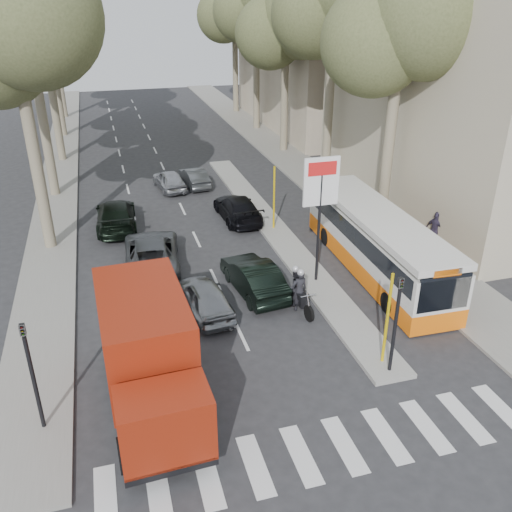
% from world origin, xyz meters
% --- Properties ---
extents(ground, '(120.00, 120.00, 0.00)m').
position_xyz_m(ground, '(0.00, 0.00, 0.00)').
color(ground, '#28282B').
rests_on(ground, ground).
extents(sidewalk_right, '(3.20, 70.00, 0.12)m').
position_xyz_m(sidewalk_right, '(8.60, 25.00, 0.06)').
color(sidewalk_right, gray).
rests_on(sidewalk_right, ground).
extents(median_left, '(2.40, 64.00, 0.12)m').
position_xyz_m(median_left, '(-8.00, 28.00, 0.06)').
color(median_left, gray).
rests_on(median_left, ground).
extents(traffic_island, '(1.50, 26.00, 0.16)m').
position_xyz_m(traffic_island, '(3.25, 11.00, 0.08)').
color(traffic_island, gray).
rests_on(traffic_island, ground).
extents(building_near, '(11.00, 18.00, 18.00)m').
position_xyz_m(building_near, '(15.50, 12.00, 9.00)').
color(building_near, '#B1A58D').
rests_on(building_near, ground).
extents(building_far, '(11.00, 20.00, 16.00)m').
position_xyz_m(building_far, '(15.50, 34.00, 8.00)').
color(building_far, '#B7A88E').
rests_on(building_far, ground).
extents(billboard, '(1.50, 12.10, 5.60)m').
position_xyz_m(billboard, '(3.25, 5.00, 3.70)').
color(billboard, yellow).
rests_on(billboard, ground).
extents(traffic_light_island, '(0.16, 0.41, 3.60)m').
position_xyz_m(traffic_light_island, '(3.25, -1.50, 2.49)').
color(traffic_light_island, black).
rests_on(traffic_light_island, ground).
extents(traffic_light_left, '(0.16, 0.41, 3.60)m').
position_xyz_m(traffic_light_left, '(-7.60, -1.00, 2.49)').
color(traffic_light_left, black).
rests_on(traffic_light_left, ground).
extents(tree_l_a, '(7.40, 7.20, 14.10)m').
position_xyz_m(tree_l_a, '(-7.87, 12.11, 10.38)').
color(tree_l_a, '#6B604C').
rests_on(tree_l_a, ground).
extents(tree_l_c, '(7.40, 7.20, 13.71)m').
position_xyz_m(tree_l_c, '(-7.77, 28.11, 10.04)').
color(tree_l_c, '#6B604C').
rests_on(tree_l_c, ground).
extents(tree_l_e, '(7.40, 7.20, 14.49)m').
position_xyz_m(tree_l_e, '(-7.97, 44.11, 10.73)').
color(tree_l_e, '#6B604C').
rests_on(tree_l_e, ground).
extents(tree_r_a, '(7.40, 7.20, 14.10)m').
position_xyz_m(tree_r_a, '(9.13, 10.11, 10.38)').
color(tree_r_a, '#6B604C').
rests_on(tree_r_a, ground).
extents(tree_r_c, '(7.40, 7.20, 13.32)m').
position_xyz_m(tree_r_c, '(9.03, 26.11, 9.69)').
color(tree_r_c, '#6B604C').
rests_on(tree_r_c, ground).
extents(tree_r_e, '(7.40, 7.20, 14.10)m').
position_xyz_m(tree_r_e, '(9.23, 42.11, 10.38)').
color(tree_r_e, '#6B604C').
rests_on(tree_r_e, ground).
extents(silver_hatchback, '(1.97, 4.00, 1.31)m').
position_xyz_m(silver_hatchback, '(-1.84, 4.00, 0.66)').
color(silver_hatchback, gray).
rests_on(silver_hatchback, ground).
extents(dark_hatchback, '(2.01, 4.47, 1.42)m').
position_xyz_m(dark_hatchback, '(0.43, 5.00, 0.71)').
color(dark_hatchback, black).
rests_on(dark_hatchback, ground).
extents(queue_car_a, '(2.99, 5.54, 1.48)m').
position_xyz_m(queue_car_a, '(-3.41, 8.50, 0.74)').
color(queue_car_a, '#4F5357').
rests_on(queue_car_a, ground).
extents(queue_car_b, '(2.04, 4.70, 1.35)m').
position_xyz_m(queue_car_b, '(1.80, 13.00, 0.67)').
color(queue_car_b, black).
rests_on(queue_car_b, ground).
extents(queue_car_c, '(1.99, 3.89, 1.27)m').
position_xyz_m(queue_car_c, '(-1.10, 19.14, 0.63)').
color(queue_car_c, '#9EA1A6').
rests_on(queue_car_c, ground).
extents(queue_car_d, '(1.61, 3.72, 1.19)m').
position_xyz_m(queue_car_d, '(0.53, 19.38, 0.60)').
color(queue_car_d, '#44474B').
rests_on(queue_car_d, ground).
extents(queue_car_e, '(2.24, 5.07, 1.45)m').
position_xyz_m(queue_car_e, '(-4.71, 13.68, 0.72)').
color(queue_car_e, black).
rests_on(queue_car_e, ground).
extents(red_truck, '(2.72, 6.56, 3.45)m').
position_xyz_m(red_truck, '(-4.44, -0.72, 1.82)').
color(red_truck, black).
rests_on(red_truck, ground).
extents(city_bus, '(2.60, 10.74, 2.82)m').
position_xyz_m(city_bus, '(6.20, 5.33, 1.48)').
color(city_bus, orange).
rests_on(city_bus, ground).
extents(motorcycle, '(0.88, 2.21, 1.88)m').
position_xyz_m(motorcycle, '(1.72, 3.23, 0.86)').
color(motorcycle, black).
rests_on(motorcycle, ground).
extents(pedestrian_near, '(0.85, 1.21, 1.87)m').
position_xyz_m(pedestrian_near, '(10.00, 6.49, 1.06)').
color(pedestrian_near, '#362E45').
rests_on(pedestrian_near, sidewalk_right).
extents(pedestrian_far, '(1.08, 0.53, 1.62)m').
position_xyz_m(pedestrian_far, '(7.90, 9.62, 0.93)').
color(pedestrian_far, '#67584D').
rests_on(pedestrian_far, sidewalk_right).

